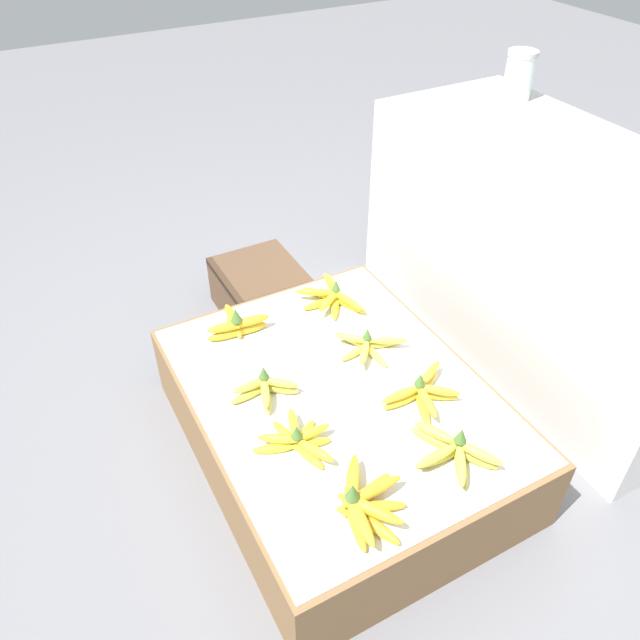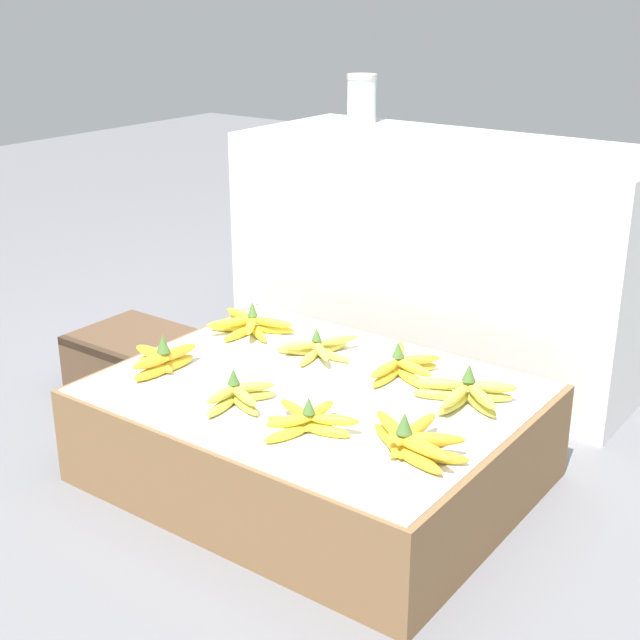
{
  "view_description": "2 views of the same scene",
  "coord_description": "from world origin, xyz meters",
  "px_view_note": "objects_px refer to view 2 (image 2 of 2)",
  "views": [
    {
      "loc": [
        1.08,
        -0.64,
        1.53
      ],
      "look_at": [
        -0.14,
        0.02,
        0.41
      ],
      "focal_mm": 35.0,
      "sensor_mm": 36.0,
      "label": 1
    },
    {
      "loc": [
        1.2,
        -1.61,
        1.19
      ],
      "look_at": [
        -0.05,
        0.09,
        0.4
      ],
      "focal_mm": 50.0,
      "sensor_mm": 36.0,
      "label": 2
    }
  ],
  "objects_px": {
    "banana_bunch_middle_left": "(249,325)",
    "foam_tray_white": "(554,146)",
    "banana_bunch_front_midleft": "(239,396)",
    "banana_bunch_middle_midright": "(403,366)",
    "banana_bunch_front_left": "(162,360)",
    "wooden_crate": "(134,363)",
    "banana_bunch_front_midright": "(308,420)",
    "banana_bunch_front_right": "(413,441)",
    "banana_bunch_middle_midleft": "(318,349)",
    "glass_jar": "(362,98)",
    "banana_bunch_middle_right": "(466,394)"
  },
  "relations": [
    {
      "from": "banana_bunch_middle_left",
      "to": "foam_tray_white",
      "type": "height_order",
      "value": "foam_tray_white"
    },
    {
      "from": "banana_bunch_middle_left",
      "to": "foam_tray_white",
      "type": "distance_m",
      "value": 1.05
    },
    {
      "from": "banana_bunch_front_midleft",
      "to": "banana_bunch_middle_midright",
      "type": "relative_size",
      "value": 0.82
    },
    {
      "from": "banana_bunch_front_left",
      "to": "banana_bunch_middle_midright",
      "type": "relative_size",
      "value": 0.86
    },
    {
      "from": "wooden_crate",
      "to": "banana_bunch_front_midright",
      "type": "relative_size",
      "value": 1.52
    },
    {
      "from": "banana_bunch_middle_left",
      "to": "banana_bunch_middle_midright",
      "type": "bearing_deg",
      "value": 0.37
    },
    {
      "from": "banana_bunch_front_right",
      "to": "banana_bunch_middle_midleft",
      "type": "xyz_separation_m",
      "value": [
        -0.48,
        0.31,
        -0.01
      ]
    },
    {
      "from": "banana_bunch_middle_midright",
      "to": "foam_tray_white",
      "type": "distance_m",
      "value": 0.88
    },
    {
      "from": "wooden_crate",
      "to": "banana_bunch_front_midright",
      "type": "distance_m",
      "value": 0.94
    },
    {
      "from": "banana_bunch_front_midright",
      "to": "glass_jar",
      "type": "bearing_deg",
      "value": 119.26
    },
    {
      "from": "banana_bunch_front_right",
      "to": "banana_bunch_middle_midright",
      "type": "height_order",
      "value": "banana_bunch_front_right"
    },
    {
      "from": "banana_bunch_front_left",
      "to": "banana_bunch_front_right",
      "type": "distance_m",
      "value": 0.74
    },
    {
      "from": "glass_jar",
      "to": "banana_bunch_middle_midleft",
      "type": "bearing_deg",
      "value": -62.39
    },
    {
      "from": "wooden_crate",
      "to": "banana_bunch_front_right",
      "type": "xyz_separation_m",
      "value": [
        1.12,
        -0.23,
        0.19
      ]
    },
    {
      "from": "banana_bunch_front_right",
      "to": "glass_jar",
      "type": "xyz_separation_m",
      "value": [
        -0.94,
        1.19,
        0.53
      ]
    },
    {
      "from": "banana_bunch_front_midleft",
      "to": "banana_bunch_front_midright",
      "type": "distance_m",
      "value": 0.21
    },
    {
      "from": "wooden_crate",
      "to": "banana_bunch_front_midright",
      "type": "bearing_deg",
      "value": -17.24
    },
    {
      "from": "banana_bunch_front_right",
      "to": "banana_bunch_middle_midleft",
      "type": "height_order",
      "value": "banana_bunch_front_right"
    },
    {
      "from": "banana_bunch_front_right",
      "to": "glass_jar",
      "type": "bearing_deg",
      "value": 128.21
    },
    {
      "from": "banana_bunch_front_left",
      "to": "banana_bunch_middle_left",
      "type": "distance_m",
      "value": 0.34
    },
    {
      "from": "banana_bunch_middle_midright",
      "to": "banana_bunch_front_midright",
      "type": "bearing_deg",
      "value": -92.6
    },
    {
      "from": "banana_bunch_middle_left",
      "to": "banana_bunch_middle_midright",
      "type": "relative_size",
      "value": 1.07
    },
    {
      "from": "banana_bunch_middle_midright",
      "to": "glass_jar",
      "type": "xyz_separation_m",
      "value": [
        -0.71,
        0.86,
        0.54
      ]
    },
    {
      "from": "banana_bunch_front_right",
      "to": "banana_bunch_middle_midleft",
      "type": "relative_size",
      "value": 1.19
    },
    {
      "from": "banana_bunch_middle_right",
      "to": "wooden_crate",
      "type": "bearing_deg",
      "value": -177.41
    },
    {
      "from": "wooden_crate",
      "to": "banana_bunch_front_left",
      "type": "distance_m",
      "value": 0.49
    },
    {
      "from": "banana_bunch_middle_midright",
      "to": "foam_tray_white",
      "type": "height_order",
      "value": "foam_tray_white"
    },
    {
      "from": "banana_bunch_front_right",
      "to": "banana_bunch_middle_right",
      "type": "distance_m",
      "value": 0.28
    },
    {
      "from": "banana_bunch_front_midright",
      "to": "banana_bunch_front_right",
      "type": "bearing_deg",
      "value": 10.64
    },
    {
      "from": "foam_tray_white",
      "to": "banana_bunch_middle_left",
      "type": "bearing_deg",
      "value": -127.01
    },
    {
      "from": "wooden_crate",
      "to": "banana_bunch_front_left",
      "type": "relative_size",
      "value": 1.6
    },
    {
      "from": "banana_bunch_front_midleft",
      "to": "banana_bunch_front_midright",
      "type": "height_order",
      "value": "banana_bunch_front_midleft"
    },
    {
      "from": "banana_bunch_front_midleft",
      "to": "banana_bunch_middle_right",
      "type": "bearing_deg",
      "value": 36.8
    },
    {
      "from": "banana_bunch_front_midleft",
      "to": "banana_bunch_middle_midright",
      "type": "bearing_deg",
      "value": 59.66
    },
    {
      "from": "wooden_crate",
      "to": "banana_bunch_middle_right",
      "type": "height_order",
      "value": "banana_bunch_middle_right"
    },
    {
      "from": "foam_tray_white",
      "to": "banana_bunch_middle_midleft",
      "type": "bearing_deg",
      "value": -111.14
    },
    {
      "from": "banana_bunch_front_midleft",
      "to": "glass_jar",
      "type": "distance_m",
      "value": 1.43
    },
    {
      "from": "banana_bunch_front_right",
      "to": "foam_tray_white",
      "type": "distance_m",
      "value": 1.19
    },
    {
      "from": "foam_tray_white",
      "to": "banana_bunch_front_midright",
      "type": "bearing_deg",
      "value": -93.46
    },
    {
      "from": "banana_bunch_middle_midright",
      "to": "wooden_crate",
      "type": "bearing_deg",
      "value": -173.15
    },
    {
      "from": "banana_bunch_front_right",
      "to": "banana_bunch_middle_midleft",
      "type": "distance_m",
      "value": 0.57
    },
    {
      "from": "banana_bunch_front_left",
      "to": "banana_bunch_front_right",
      "type": "xyz_separation_m",
      "value": [
        0.74,
        0.01,
        -0.0
      ]
    },
    {
      "from": "banana_bunch_front_midleft",
      "to": "glass_jar",
      "type": "relative_size",
      "value": 1.18
    },
    {
      "from": "wooden_crate",
      "to": "banana_bunch_front_right",
      "type": "bearing_deg",
      "value": -11.41
    },
    {
      "from": "banana_bunch_front_midright",
      "to": "foam_tray_white",
      "type": "relative_size",
      "value": 1.07
    },
    {
      "from": "banana_bunch_middle_right",
      "to": "foam_tray_white",
      "type": "height_order",
      "value": "foam_tray_white"
    },
    {
      "from": "banana_bunch_middle_midleft",
      "to": "glass_jar",
      "type": "bearing_deg",
      "value": 117.61
    },
    {
      "from": "banana_bunch_middle_left",
      "to": "banana_bunch_front_midleft",
      "type": "bearing_deg",
      "value": -52.26
    },
    {
      "from": "banana_bunch_front_right",
      "to": "banana_bunch_front_left",
      "type": "bearing_deg",
      "value": -179.28
    },
    {
      "from": "banana_bunch_front_left",
      "to": "banana_bunch_middle_midleft",
      "type": "xyz_separation_m",
      "value": [
        0.27,
        0.32,
        -0.01
      ]
    }
  ]
}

